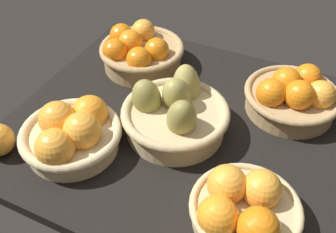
{
  "coord_description": "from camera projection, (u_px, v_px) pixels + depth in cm",
  "views": [
    {
      "loc": [
        -24.89,
        63.42,
        67.45
      ],
      "look_at": [
        3.57,
        3.23,
        7.0
      ],
      "focal_mm": 41.02,
      "sensor_mm": 36.0,
      "label": 1
    }
  ],
  "objects": [
    {
      "name": "basket_near_left",
      "position": [
        293.0,
        96.0,
        0.95
      ],
      "size": [
        23.57,
        23.57,
        11.2
      ],
      "color": "tan",
      "rests_on": "market_tray"
    },
    {
      "name": "basket_far_right",
      "position": [
        72.0,
        133.0,
        0.85
      ],
      "size": [
        22.83,
        22.83,
        11.27
      ],
      "color": "#D3BC8C",
      "rests_on": "market_tray"
    },
    {
      "name": "market_tray",
      "position": [
        187.0,
        129.0,
        0.95
      ],
      "size": [
        84.0,
        72.0,
        3.0
      ],
      "primitive_type": "cube",
      "color": "black",
      "rests_on": "ground"
    },
    {
      "name": "basket_far_left",
      "position": [
        243.0,
        209.0,
        0.71
      ],
      "size": [
        21.14,
        21.14,
        10.3
      ],
      "color": "tan",
      "rests_on": "market_tray"
    },
    {
      "name": "basket_center_pears",
      "position": [
        175.0,
        113.0,
        0.89
      ],
      "size": [
        25.28,
        26.22,
        14.39
      ],
      "color": "tan",
      "rests_on": "market_tray"
    },
    {
      "name": "basket_near_right",
      "position": [
        140.0,
        51.0,
        1.09
      ],
      "size": [
        24.02,
        24.02,
        11.19
      ],
      "color": "tan",
      "rests_on": "market_tray"
    }
  ]
}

